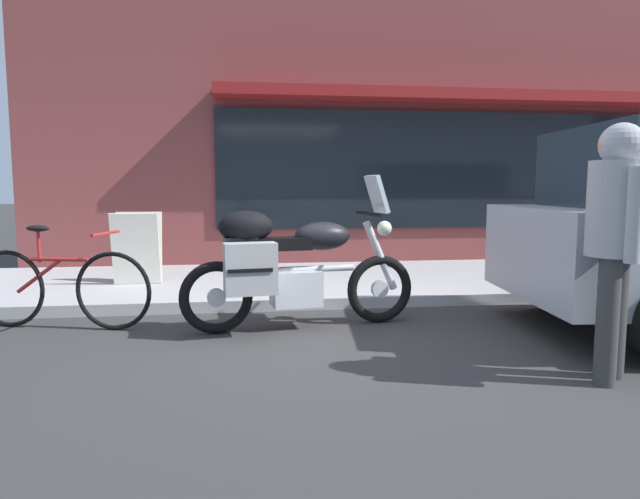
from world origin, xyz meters
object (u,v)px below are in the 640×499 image
parked_bicycle (59,287)px  pedestrian_walking (617,222)px  sandwich_board_sign (137,248)px  touring_motorcycle (288,264)px

parked_bicycle → pedestrian_walking: 4.57m
pedestrian_walking → sandwich_board_sign: 5.20m
touring_motorcycle → sandwich_board_sign: bearing=130.0°
parked_bicycle → sandwich_board_sign: size_ratio=1.97×
pedestrian_walking → sandwich_board_sign: pedestrian_walking is taller
touring_motorcycle → parked_bicycle: 2.10m
sandwich_board_sign → touring_motorcycle: bearing=-50.0°
touring_motorcycle → pedestrian_walking: bearing=-39.2°
touring_motorcycle → parked_bicycle: (-2.06, 0.32, -0.22)m
parked_bicycle → sandwich_board_sign: sandwich_board_sign is taller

